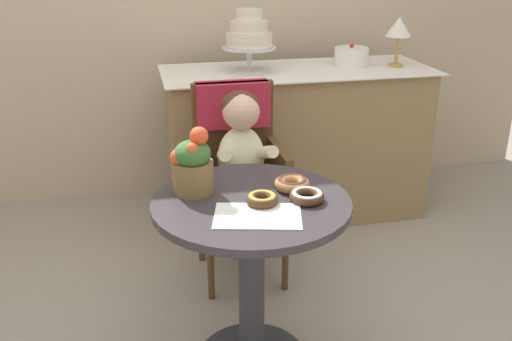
# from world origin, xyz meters

# --- Properties ---
(cafe_table) EXTENTS (0.72, 0.72, 0.72)m
(cafe_table) POSITION_xyz_m (0.00, 0.00, 0.51)
(cafe_table) COLOR #332D33
(cafe_table) RESTS_ON ground
(wicker_chair) EXTENTS (0.42, 0.45, 0.95)m
(wicker_chair) POSITION_xyz_m (0.08, 0.75, 0.64)
(wicker_chair) COLOR brown
(wicker_chair) RESTS_ON ground
(seated_child) EXTENTS (0.27, 0.32, 0.73)m
(seated_child) POSITION_xyz_m (0.08, 0.59, 0.68)
(seated_child) COLOR beige
(seated_child) RESTS_ON ground
(paper_napkin) EXTENTS (0.33, 0.26, 0.00)m
(paper_napkin) POSITION_xyz_m (-0.01, -0.13, 0.72)
(paper_napkin) COLOR white
(paper_napkin) RESTS_ON cafe_table
(donut_front) EXTENTS (0.13, 0.13, 0.04)m
(donut_front) POSITION_xyz_m (0.17, 0.06, 0.74)
(donut_front) COLOR #AD7542
(donut_front) RESTS_ON cafe_table
(donut_mid) EXTENTS (0.13, 0.13, 0.04)m
(donut_mid) POSITION_xyz_m (0.19, -0.05, 0.74)
(donut_mid) COLOR #4C2D19
(donut_mid) RESTS_ON cafe_table
(donut_side) EXTENTS (0.11, 0.11, 0.04)m
(donut_side) POSITION_xyz_m (0.03, -0.04, 0.74)
(donut_side) COLOR #4C2D19
(donut_side) RESTS_ON cafe_table
(flower_vase) EXTENTS (0.16, 0.15, 0.25)m
(flower_vase) POSITION_xyz_m (-0.19, 0.11, 0.83)
(flower_vase) COLOR brown
(flower_vase) RESTS_ON cafe_table
(display_counter) EXTENTS (1.56, 0.62, 0.90)m
(display_counter) POSITION_xyz_m (0.55, 1.30, 0.45)
(display_counter) COLOR #93754C
(display_counter) RESTS_ON ground
(tiered_cake_stand) EXTENTS (0.30, 0.30, 0.34)m
(tiered_cake_stand) POSITION_xyz_m (0.26, 1.30, 1.10)
(tiered_cake_stand) COLOR silver
(tiered_cake_stand) RESTS_ON display_counter
(round_layer_cake) EXTENTS (0.20, 0.20, 0.13)m
(round_layer_cake) POSITION_xyz_m (0.88, 1.32, 0.96)
(round_layer_cake) COLOR white
(round_layer_cake) RESTS_ON display_counter
(table_lamp) EXTENTS (0.15, 0.15, 0.28)m
(table_lamp) POSITION_xyz_m (1.13, 1.25, 1.12)
(table_lamp) COLOR #B28C47
(table_lamp) RESTS_ON display_counter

